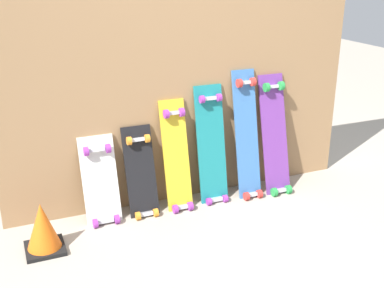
# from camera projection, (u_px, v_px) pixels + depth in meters

# --- Properties ---
(ground_plane) EXTENTS (12.00, 12.00, 0.00)m
(ground_plane) POSITION_uv_depth(u_px,v_px,m) (188.00, 198.00, 3.52)
(ground_plane) COLOR #A89E8E
(plywood_wall_panel) EXTENTS (2.52, 0.04, 1.84)m
(plywood_wall_panel) POSITION_uv_depth(u_px,v_px,m) (184.00, 70.00, 3.26)
(plywood_wall_panel) COLOR #99724C
(plywood_wall_panel) RESTS_ON ground
(skateboard_white) EXTENTS (0.23, 0.23, 0.63)m
(skateboard_white) POSITION_uv_depth(u_px,v_px,m) (101.00, 185.00, 3.16)
(skateboard_white) COLOR silver
(skateboard_white) RESTS_ON ground
(skateboard_black) EXTENTS (0.20, 0.24, 0.66)m
(skateboard_black) POSITION_uv_depth(u_px,v_px,m) (141.00, 177.00, 3.25)
(skateboard_black) COLOR black
(skateboard_black) RESTS_ON ground
(skateboard_yellow) EXTENTS (0.18, 0.25, 0.81)m
(skateboard_yellow) POSITION_uv_depth(u_px,v_px,m) (177.00, 160.00, 3.31)
(skateboard_yellow) COLOR gold
(skateboard_yellow) RESTS_ON ground
(skateboard_teal) EXTENTS (0.20, 0.23, 0.89)m
(skateboard_teal) POSITION_uv_depth(u_px,v_px,m) (212.00, 149.00, 3.41)
(skateboard_teal) COLOR #197A7F
(skateboard_teal) RESTS_ON ground
(skateboard_blue) EXTENTS (0.17, 0.27, 0.97)m
(skateboard_blue) POSITION_uv_depth(u_px,v_px,m) (247.00, 139.00, 3.47)
(skateboard_blue) COLOR #386BAD
(skateboard_blue) RESTS_ON ground
(skateboard_purple) EXTENTS (0.20, 0.29, 0.92)m
(skateboard_purple) POSITION_uv_depth(u_px,v_px,m) (275.00, 139.00, 3.55)
(skateboard_purple) COLOR #6B338C
(skateboard_purple) RESTS_ON ground
(traffic_cone) EXTENTS (0.23, 0.23, 0.31)m
(traffic_cone) POSITION_uv_depth(u_px,v_px,m) (43.00, 228.00, 2.84)
(traffic_cone) COLOR black
(traffic_cone) RESTS_ON ground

